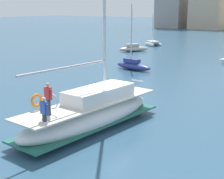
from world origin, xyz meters
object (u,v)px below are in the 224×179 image
Objects in this scene: main_sailboat at (91,112)px; moored_sloop_near at (133,65)px; moored_catamaran at (153,43)px; moored_cutter_left at (134,48)px.

moored_sloop_near is (-7.78, 16.68, -0.40)m from main_sailboat.
moored_catamaran is at bearing 114.38° from main_sailboat.
main_sailboat is at bearing -64.98° from moored_sloop_near.
moored_cutter_left is (-15.98, 29.88, -0.41)m from main_sailboat.
moored_cutter_left is (-8.19, 13.20, -0.00)m from moored_sloop_near.
moored_sloop_near reaches higher than moored_cutter_left.
moored_cutter_left reaches higher than moored_catamaran.
moored_sloop_near is 1.26× the size of moored_catamaran.
moored_cutter_left is at bearing -80.23° from moored_catamaran.
main_sailboat is 18.41m from moored_sloop_near.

